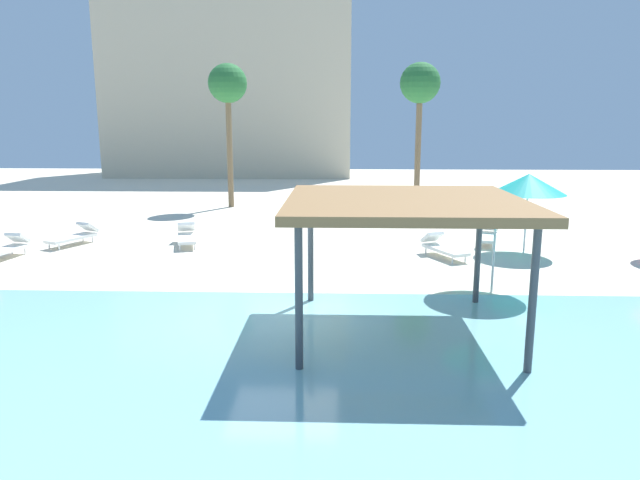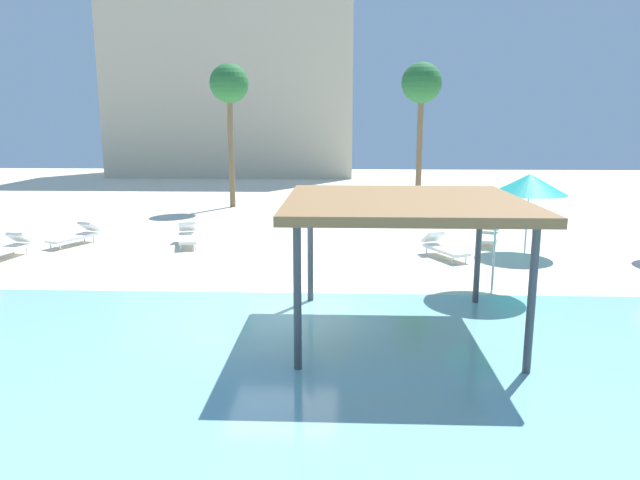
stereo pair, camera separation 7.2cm
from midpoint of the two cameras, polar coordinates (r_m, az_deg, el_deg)
ground_plane at (r=13.28m, az=-3.51°, el=-7.22°), size 80.00×80.00×0.00m
lagoon_water at (r=8.51m, az=-7.23°, el=-18.54°), size 44.00×13.50×0.04m
shade_pavilion at (r=11.62m, az=8.41°, el=3.29°), size 4.64×4.64×2.78m
beach_umbrella_teal_0 at (r=20.05m, az=19.96°, el=5.18°), size 2.39×2.39×2.61m
beach_umbrella_teal_2 at (r=15.02m, az=17.11°, el=3.51°), size 2.37×2.37×2.63m
lounge_chair_0 at (r=18.97m, az=12.06°, el=-0.67°), size 1.36×1.97×0.74m
lounge_chair_1 at (r=20.96m, az=-28.26°, el=-0.65°), size 0.88×1.97×0.74m
lounge_chair_2 at (r=22.16m, az=-22.72°, el=0.44°), size 1.33×1.98×0.74m
lounge_chair_3 at (r=20.90m, az=-12.77°, el=0.43°), size 1.08×1.99×0.74m
lounge_chair_4 at (r=21.39m, az=16.32°, el=0.50°), size 1.17×1.99×0.74m
palm_tree_0 at (r=29.59m, az=-8.82°, el=14.58°), size 1.90×1.90×7.03m
palm_tree_1 at (r=28.56m, az=10.00°, el=14.56°), size 1.90×1.90×6.98m
hotel_block_0 at (r=48.62m, az=-8.34°, el=15.30°), size 18.77×8.56×15.00m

